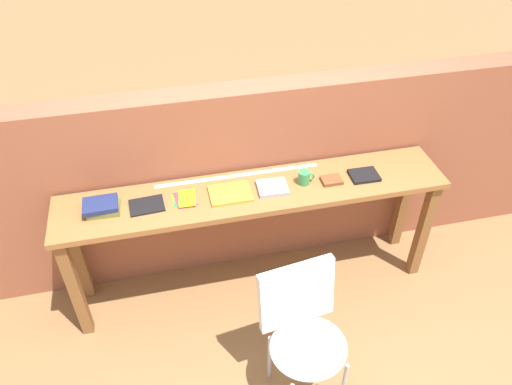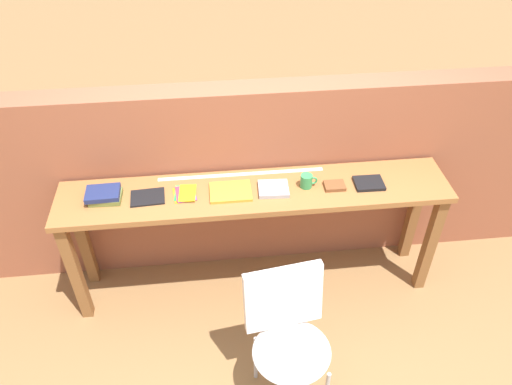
{
  "view_description": "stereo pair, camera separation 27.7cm",
  "coord_description": "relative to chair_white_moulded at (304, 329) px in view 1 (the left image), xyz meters",
  "views": [
    {
      "loc": [
        -0.53,
        -2.08,
        2.88
      ],
      "look_at": [
        0.0,
        0.25,
        0.9
      ],
      "focal_mm": 35.0,
      "sensor_mm": 36.0,
      "label": 1
    },
    {
      "loc": [
        -0.26,
        -2.13,
        2.88
      ],
      "look_at": [
        0.0,
        0.25,
        0.9
      ],
      "focal_mm": 35.0,
      "sensor_mm": 36.0,
      "label": 2
    }
  ],
  "objects": [
    {
      "name": "book_grey_hardcover",
      "position": [
        0.02,
        0.81,
        0.37
      ],
      "size": [
        0.2,
        0.17,
        0.03
      ],
      "primitive_type": "cube",
      "rotation": [
        0.0,
        0.0,
        -0.05
      ],
      "color": "#9E9EA3",
      "rests_on": "sideboard"
    },
    {
      "name": "pamphlet_pile_colourful",
      "position": [
        -0.54,
        0.84,
        0.36
      ],
      "size": [
        0.15,
        0.18,
        0.01
      ],
      "color": "orange",
      "rests_on": "sideboard"
    },
    {
      "name": "brick_wall_back",
      "position": [
        -0.1,
        1.17,
        0.19
      ],
      "size": [
        6.0,
        0.2,
        1.43
      ],
      "primitive_type": "cube",
      "color": "#935138",
      "rests_on": "ground"
    },
    {
      "name": "magazine_cycling",
      "position": [
        -0.77,
        0.83,
        0.36
      ],
      "size": [
        0.22,
        0.17,
        0.01
      ],
      "primitive_type": "cube",
      "rotation": [
        0.0,
        0.0,
        0.06
      ],
      "color": "black",
      "rests_on": "sideboard"
    },
    {
      "name": "leather_journal_brown",
      "position": [
        0.41,
        0.8,
        0.37
      ],
      "size": [
        0.13,
        0.1,
        0.02
      ],
      "primitive_type": "cube",
      "rotation": [
        0.0,
        0.0,
        -0.01
      ],
      "color": "brown",
      "rests_on": "sideboard"
    },
    {
      "name": "book_repair_rightmost",
      "position": [
        0.63,
        0.81,
        0.36
      ],
      "size": [
        0.19,
        0.15,
        0.02
      ],
      "primitive_type": "cube",
      "rotation": [
        0.0,
        0.0,
        -0.02
      ],
      "color": "black",
      "rests_on": "sideboard"
    },
    {
      "name": "book_open_centre",
      "position": [
        -0.25,
        0.82,
        0.36
      ],
      "size": [
        0.26,
        0.2,
        0.02
      ],
      "primitive_type": "cube",
      "rotation": [
        0.0,
        0.0,
        -0.0
      ],
      "color": "gold",
      "rests_on": "sideboard"
    },
    {
      "name": "sideboard",
      "position": [
        -0.1,
        0.83,
        0.21
      ],
      "size": [
        2.5,
        0.44,
        0.88
      ],
      "color": "#996033",
      "rests_on": "ground"
    },
    {
      "name": "chair_white_moulded",
      "position": [
        0.0,
        0.0,
        0.0
      ],
      "size": [
        0.5,
        0.51,
        0.89
      ],
      "color": "white",
      "rests_on": "ground"
    },
    {
      "name": "ruler_metal_back_edge",
      "position": [
        -0.17,
        1.0,
        0.35
      ],
      "size": [
        1.09,
        0.03,
        0.0
      ],
      "primitive_type": "cube",
      "color": "silver",
      "rests_on": "sideboard"
    },
    {
      "name": "ground_plane",
      "position": [
        -0.1,
        0.53,
        -0.53
      ],
      "size": [
        40.0,
        40.0,
        0.0
      ],
      "primitive_type": "plane",
      "color": "olive"
    },
    {
      "name": "book_stack_leftmost",
      "position": [
        -1.03,
        0.84,
        0.39
      ],
      "size": [
        0.22,
        0.16,
        0.06
      ],
      "color": "olive",
      "rests_on": "sideboard"
    },
    {
      "name": "mug",
      "position": [
        0.23,
        0.83,
        0.4
      ],
      "size": [
        0.11,
        0.08,
        0.09
      ],
      "color": "#338C4C",
      "rests_on": "sideboard"
    }
  ]
}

